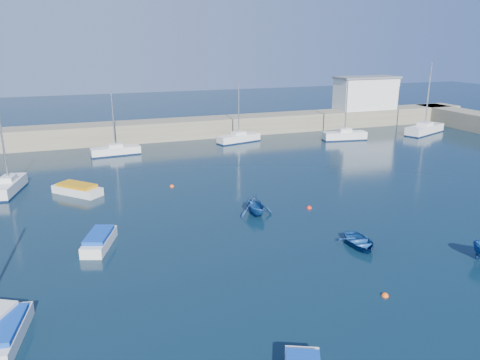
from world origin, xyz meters
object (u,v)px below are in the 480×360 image
object	(u,v)px
motorboat_0	(5,332)
motorboat_2	(77,189)
sailboat_5	(116,151)
dinghy_center	(360,242)
harbor_office	(366,94)
sailboat_7	(344,135)
sailboat_6	(239,138)
sailboat_3	(9,186)
motorboat_1	(99,240)
sailboat_8	(425,129)
dinghy_left	(255,205)

from	to	relation	value
motorboat_0	motorboat_2	size ratio (longest dim) A/B	0.99
sailboat_5	dinghy_center	bearing A→B (deg)	-163.29
harbor_office	sailboat_7	bearing A→B (deg)	-135.60
sailboat_6	motorboat_2	xyz separation A→B (m)	(-21.56, -16.28, -0.13)
sailboat_3	harbor_office	bearing A→B (deg)	33.83
harbor_office	sailboat_5	distance (m)	41.84
motorboat_1	motorboat_2	xyz separation A→B (m)	(-1.04, 12.46, -0.01)
sailboat_6	motorboat_1	distance (m)	35.31
motorboat_1	sailboat_8	bearing A→B (deg)	47.02
motorboat_1	sailboat_7	bearing A→B (deg)	55.56
motorboat_0	sailboat_5	bearing A→B (deg)	86.83
sailboat_3	sailboat_5	distance (m)	15.95
harbor_office	motorboat_2	world-z (taller)	harbor_office
sailboat_5	motorboat_2	world-z (taller)	sailboat_5
harbor_office	sailboat_7	distance (m)	14.27
motorboat_1	motorboat_0	bearing A→B (deg)	-97.84
sailboat_8	motorboat_1	distance (m)	54.90
sailboat_3	dinghy_left	size ratio (longest dim) A/B	2.46
harbor_office	sailboat_6	bearing A→B (deg)	-166.41
harbor_office	sailboat_6	xyz separation A→B (m)	(-24.19, -5.85, -4.51)
sailboat_5	sailboat_6	size ratio (longest dim) A/B	0.95
motorboat_0	motorboat_1	xyz separation A→B (m)	(4.88, 9.27, 0.01)
sailboat_7	sailboat_8	xyz separation A→B (m)	(13.85, -0.10, 0.05)
sailboat_7	motorboat_1	size ratio (longest dim) A/B	1.90
sailboat_5	motorboat_1	xyz separation A→B (m)	(-3.85, -26.86, -0.09)
harbor_office	sailboat_5	bearing A→B (deg)	-169.30
sailboat_7	dinghy_left	distance (m)	32.47
sailboat_5	motorboat_0	size ratio (longest dim) A/B	1.69
sailboat_8	sailboat_6	bearing A→B (deg)	59.71
motorboat_0	dinghy_center	bearing A→B (deg)	18.91
dinghy_center	sailboat_6	bearing A→B (deg)	90.66
sailboat_3	motorboat_1	xyz separation A→B (m)	(6.87, -15.05, -0.16)
sailboat_3	motorboat_2	world-z (taller)	sailboat_3
harbor_office	dinghy_left	world-z (taller)	harbor_office
harbor_office	motorboat_1	size ratio (longest dim) A/B	2.33
sailboat_3	dinghy_left	xyz separation A→B (m)	(19.06, -13.03, 0.18)
sailboat_7	dinghy_left	world-z (taller)	sailboat_7
sailboat_6	sailboat_8	world-z (taller)	sailboat_8
sailboat_8	motorboat_2	distance (m)	51.47
motorboat_0	dinghy_left	size ratio (longest dim) A/B	1.48
sailboat_5	dinghy_left	size ratio (longest dim) A/B	2.51
motorboat_2	dinghy_left	world-z (taller)	dinghy_left
motorboat_1	dinghy_center	xyz separation A→B (m)	(16.52, -6.08, -0.13)
motorboat_2	dinghy_left	xyz separation A→B (m)	(13.23, -10.44, 0.35)
sailboat_7	dinghy_center	distance (m)	36.25
sailboat_6	motorboat_0	xyz separation A→B (m)	(-25.41, -38.01, -0.14)
sailboat_5	sailboat_8	size ratio (longest dim) A/B	0.74
motorboat_0	dinghy_left	distance (m)	20.48
dinghy_center	sailboat_5	bearing A→B (deg)	118.27
sailboat_5	dinghy_left	bearing A→B (deg)	-165.78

